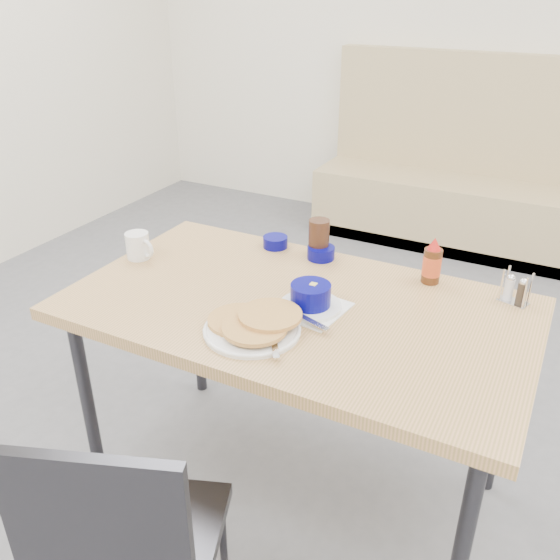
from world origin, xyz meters
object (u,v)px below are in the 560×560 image
at_px(dining_table, 297,320).
at_px(diner_chair, 126,544).
at_px(coffee_mug, 138,245).
at_px(syrup_bottle, 432,263).
at_px(creamer_bowl, 275,242).
at_px(condiment_caddy, 515,292).
at_px(grits_setting, 310,299).
at_px(pancake_plate, 254,325).
at_px(booth_bench, 461,192).
at_px(butter_bowl, 321,253).
at_px(amber_tumbler, 319,238).

height_order(dining_table, diner_chair, diner_chair).
bearing_deg(coffee_mug, syrup_bottle, 16.94).
height_order(diner_chair, syrup_bottle, syrup_bottle).
xyz_separation_m(creamer_bowl, condiment_caddy, (0.84, -0.03, 0.02)).
relative_size(dining_table, coffee_mug, 11.62).
bearing_deg(grits_setting, coffee_mug, 176.02).
bearing_deg(coffee_mug, diner_chair, -54.09).
height_order(dining_table, syrup_bottle, syrup_bottle).
relative_size(coffee_mug, syrup_bottle, 0.77).
bearing_deg(coffee_mug, dining_table, -3.11).
bearing_deg(pancake_plate, booth_bench, 89.22).
height_order(dining_table, creamer_bowl, creamer_bowl).
bearing_deg(condiment_caddy, creamer_bowl, -165.62).
relative_size(grits_setting, butter_bowl, 2.40).
xyz_separation_m(coffee_mug, butter_bowl, (0.57, 0.29, -0.03)).
bearing_deg(diner_chair, syrup_bottle, 50.04).
distance_m(dining_table, creamer_bowl, 0.43).
bearing_deg(amber_tumbler, dining_table, -76.41).
bearing_deg(diner_chair, condiment_caddy, 38.41).
height_order(amber_tumbler, condiment_caddy, amber_tumbler).
relative_size(coffee_mug, condiment_caddy, 1.15).
height_order(dining_table, amber_tumbler, amber_tumbler).
xyz_separation_m(coffee_mug, amber_tumbler, (0.55, 0.31, 0.02)).
bearing_deg(creamer_bowl, dining_table, -53.12).
height_order(diner_chair, creamer_bowl, diner_chair).
bearing_deg(syrup_bottle, coffee_mug, -163.06).
bearing_deg(grits_setting, dining_table, 165.40).
bearing_deg(coffee_mug, booth_bench, 75.72).
bearing_deg(syrup_bottle, creamer_bowl, 178.66).
distance_m(amber_tumbler, condiment_caddy, 0.67).
bearing_deg(creamer_bowl, syrup_bottle, -1.34).
height_order(dining_table, butter_bowl, butter_bowl).
bearing_deg(grits_setting, pancake_plate, -114.96).
bearing_deg(booth_bench, butter_bowl, -91.73).
distance_m(diner_chair, coffee_mug, 1.03).
distance_m(dining_table, syrup_bottle, 0.48).
xyz_separation_m(diner_chair, grits_setting, (0.11, 0.75, 0.30)).
xyz_separation_m(condiment_caddy, syrup_bottle, (-0.26, 0.02, 0.03)).
xyz_separation_m(diner_chair, creamer_bowl, (-0.20, 1.10, 0.29)).
relative_size(diner_chair, creamer_bowl, 9.47).
bearing_deg(creamer_bowl, booth_bench, 83.37).
bearing_deg(pancake_plate, grits_setting, 65.04).
height_order(diner_chair, grits_setting, diner_chair).
xyz_separation_m(booth_bench, condiment_caddy, (0.58, -2.22, 0.45)).
bearing_deg(amber_tumbler, syrup_bottle, -1.91).
height_order(creamer_bowl, amber_tumbler, amber_tumbler).
height_order(dining_table, condiment_caddy, condiment_caddy).
distance_m(booth_bench, syrup_bottle, 2.28).
xyz_separation_m(grits_setting, butter_bowl, (-0.12, 0.34, -0.01)).
height_order(coffee_mug, creamer_bowl, coffee_mug).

